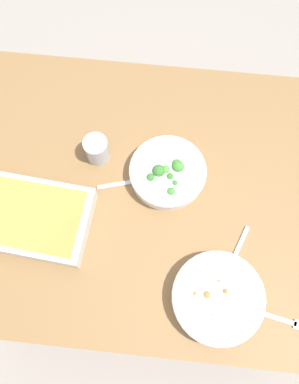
# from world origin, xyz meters

# --- Properties ---
(ground_plane) EXTENTS (6.00, 6.00, 0.00)m
(ground_plane) POSITION_xyz_m (0.00, 0.00, 0.00)
(ground_plane) COLOR #9E9389
(dining_table) EXTENTS (1.20, 0.90, 0.74)m
(dining_table) POSITION_xyz_m (0.00, 0.00, 0.65)
(dining_table) COLOR olive
(dining_table) RESTS_ON ground_plane
(stew_bowl) EXTENTS (0.25, 0.25, 0.06)m
(stew_bowl) POSITION_xyz_m (-0.21, 0.29, 0.77)
(stew_bowl) COLOR white
(stew_bowl) RESTS_ON dining_table
(broccoli_bowl) EXTENTS (0.23, 0.23, 0.07)m
(broccoli_bowl) POSITION_xyz_m (-0.05, -0.06, 0.77)
(broccoli_bowl) COLOR white
(broccoli_bowl) RESTS_ON dining_table
(baking_dish) EXTENTS (0.32, 0.24, 0.06)m
(baking_dish) POSITION_xyz_m (0.31, 0.12, 0.77)
(baking_dish) COLOR silver
(baking_dish) RESTS_ON dining_table
(drink_cup) EXTENTS (0.07, 0.07, 0.08)m
(drink_cup) POSITION_xyz_m (0.17, -0.10, 0.78)
(drink_cup) COLOR #B2BCC6
(drink_cup) RESTS_ON dining_table
(spoon_by_stew) EXTENTS (0.08, 0.17, 0.01)m
(spoon_by_stew) POSITION_xyz_m (-0.25, 0.18, 0.74)
(spoon_by_stew) COLOR silver
(spoon_by_stew) RESTS_ON dining_table
(spoon_by_broccoli) EXTENTS (0.17, 0.07, 0.01)m
(spoon_by_broccoli) POSITION_xyz_m (0.05, -0.03, 0.74)
(spoon_by_broccoli) COLOR silver
(spoon_by_broccoli) RESTS_ON dining_table
(fork_on_table) EXTENTS (0.18, 0.05, 0.01)m
(fork_on_table) POSITION_xyz_m (-0.39, 0.32, 0.74)
(fork_on_table) COLOR silver
(fork_on_table) RESTS_ON dining_table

